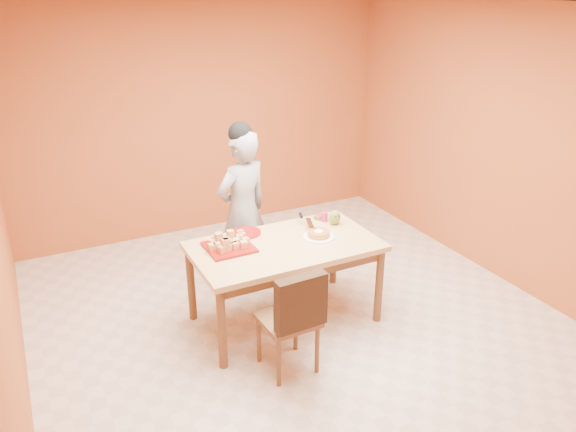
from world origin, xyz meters
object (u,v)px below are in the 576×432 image
egg_ornament (335,217)px  pastry_platter (229,247)px  dining_chair (289,317)px  person (243,211)px  sponge_cake (319,234)px  red_dinner_plate (246,233)px  checker_tin (319,217)px  magenta_glass (325,217)px  dining_table (285,254)px

egg_ornament → pastry_platter: bearing=-165.7°
dining_chair → egg_ornament: size_ratio=6.44×
person → sponge_cake: person is taller
red_dinner_plate → checker_tin: (0.75, 0.00, 0.01)m
pastry_platter → red_dinner_plate: 0.33m
sponge_cake → magenta_glass: size_ratio=2.21×
egg_ornament → dining_chair: bearing=-124.8°
magenta_glass → checker_tin: bearing=101.2°
checker_tin → pastry_platter: bearing=-168.0°
dining_chair → checker_tin: 1.32m
dining_table → dining_chair: bearing=-113.9°
egg_ornament → red_dinner_plate: bearing=180.0°
egg_ornament → magenta_glass: 0.12m
sponge_cake → egg_ornament: egg_ornament is taller
red_dinner_plate → sponge_cake: sponge_cake is taller
dining_chair → red_dinner_plate: (0.07, 0.99, 0.29)m
dining_chair → red_dinner_plate: size_ratio=3.46×
dining_chair → red_dinner_plate: 1.03m
pastry_platter → sponge_cake: sponge_cake is taller
egg_ornament → dining_table: bearing=-151.7°
dining_table → sponge_cake: (0.33, -0.01, 0.13)m
person → red_dinner_plate: 0.44m
red_dinner_plate → dining_chair: bearing=-94.2°
dining_chair → sponge_cake: 0.93m
egg_ornament → magenta_glass: (-0.04, 0.11, -0.03)m
sponge_cake → checker_tin: (0.21, 0.36, -0.02)m
checker_tin → magenta_glass: bearing=-78.8°
red_dinner_plate → magenta_glass: 0.77m
dining_chair → sponge_cake: (0.61, 0.63, 0.32)m
sponge_cake → checker_tin: sponge_cake is taller
dining_chair → person: 1.46m
dining_table → magenta_glass: size_ratio=18.17×
dining_chair → person: bearing=79.3°
dining_chair → checker_tin: bearing=48.1°
person → egg_ornament: 0.90m
person → magenta_glass: 0.80m
egg_ornament → checker_tin: 0.20m
pastry_platter → egg_ornament: bearing=1.5°
dining_table → person: person is taller
dining_chair → checker_tin: (0.82, 0.99, 0.30)m
red_dinner_plate → sponge_cake: size_ratio=1.36×
dining_table → sponge_cake: 0.35m
red_dinner_plate → egg_ornament: size_ratio=1.86×
red_dinner_plate → checker_tin: size_ratio=2.52×
person → red_dinner_plate: person is taller
dining_chair → dining_table: bearing=64.0°
dining_table → checker_tin: 0.65m
person → sponge_cake: size_ratio=8.20×
dining_table → checker_tin: (0.54, 0.35, 0.11)m
person → checker_tin: (0.61, -0.42, -0.02)m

